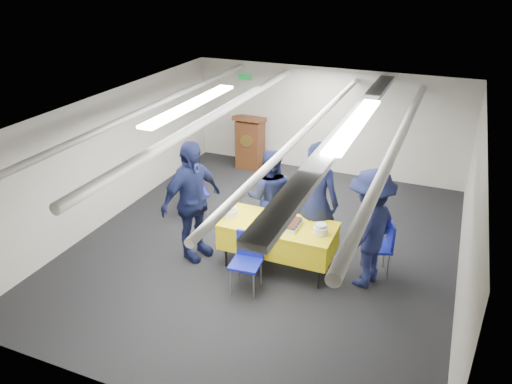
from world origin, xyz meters
The scene contains 14 objects.
ground centered at (0.00, 0.00, 0.00)m, with size 7.00×7.00×0.00m, color black.
room_shell centered at (0.09, 0.41, 1.81)m, with size 6.00×7.00×2.30m.
serving_table centered at (0.40, -0.55, 0.56)m, with size 1.73×0.82×0.77m.
sheet_cake centered at (0.47, -0.57, 0.81)m, with size 0.52×0.40×0.09m.
plate_stack_left centered at (-0.38, -0.60, 0.85)m, with size 0.23×0.23×0.16m.
plate_stack_right centered at (1.06, -0.60, 0.84)m, with size 0.21×0.21×0.16m.
podium centered at (-1.60, 3.05, 0.61)m, with size 0.62×0.53×1.25m.
chair_near centered at (0.17, -1.19, 0.53)m, with size 0.45×0.45×0.87m.
chair_right centered at (1.88, -0.08, 0.53)m, with size 0.54×0.54×0.87m.
chair_left centered at (-1.66, 0.57, 0.53)m, with size 0.59×0.59×0.87m.
sailor_a centered at (0.82, -0.08, 0.99)m, with size 0.72×0.47×1.97m, color black.
sailor_b centered at (-0.02, 0.15, 0.82)m, with size 0.80×0.62×1.64m, color black.
sailor_c centered at (-0.96, -0.74, 0.97)m, with size 1.14×0.48×1.95m, color black.
sailor_d centered at (1.71, -0.42, 0.90)m, with size 1.16×0.67×1.79m, color black.
Camera 1 is at (2.59, -6.70, 4.39)m, focal length 35.00 mm.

